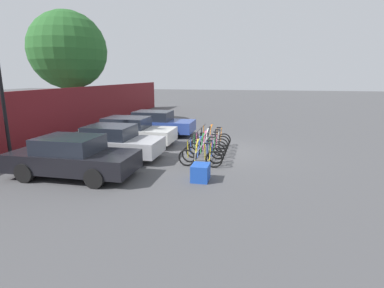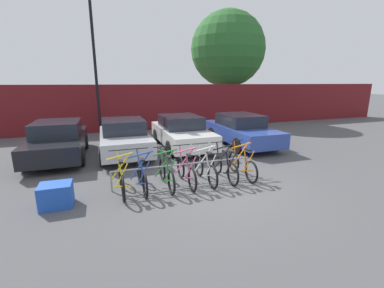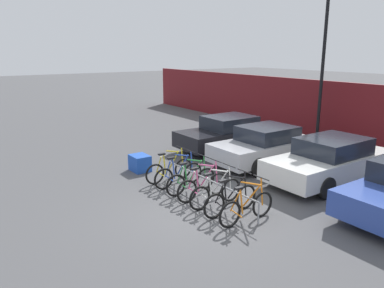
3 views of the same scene
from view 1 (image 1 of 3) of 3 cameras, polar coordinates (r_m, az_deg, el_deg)
name	(u,v)px [view 1 (image 1 of 3)]	position (r m, az deg, el deg)	size (l,w,h in m)	color
ground_plane	(222,151)	(13.78, 5.64, -1.43)	(120.00, 120.00, 0.00)	#4C4C4F
hoarding_wall	(37,117)	(17.33, -27.36, 4.67)	(36.00, 0.16, 2.69)	maroon
bike_rack	(204,144)	(13.02, 2.36, 0.00)	(4.08, 0.04, 0.57)	gray
bicycle_yellow	(200,157)	(11.33, 1.58, -2.55)	(0.68, 1.71, 1.05)	black
bicycle_blue	(203,154)	(11.84, 2.04, -1.88)	(0.68, 1.71, 1.05)	black
bicycle_green	(205,150)	(12.47, 2.58, -1.11)	(0.68, 1.71, 1.05)	black
bicycle_pink	(208,147)	(13.01, 2.99, -0.52)	(0.68, 1.71, 1.05)	black
bicycle_white	(210,144)	(13.58, 3.38, 0.04)	(0.68, 1.71, 1.05)	black
bicycle_black	(212,141)	(14.16, 3.75, 0.57)	(0.68, 1.71, 1.05)	black
bicycle_orange	(213,139)	(14.73, 4.09, 1.05)	(0.68, 1.71, 1.05)	black
car_black	(73,157)	(10.97, -21.79, -2.33)	(1.91, 4.30, 1.40)	black
car_silver	(112,142)	(12.84, -14.95, 0.29)	(1.91, 4.03, 1.40)	#B7B7BC
car_white	(129,131)	(15.17, -11.94, 2.36)	(1.91, 4.48, 1.40)	silver
car_blue	(155,123)	(17.51, -7.11, 3.93)	(1.91, 4.48, 1.40)	#2D479E
cargo_crate	(201,173)	(9.92, 1.63, -5.45)	(0.70, 0.56, 0.55)	blue
tree_behind_hoarding	(68,51)	(23.02, -22.55, 16.08)	(5.21, 5.21, 7.68)	brown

